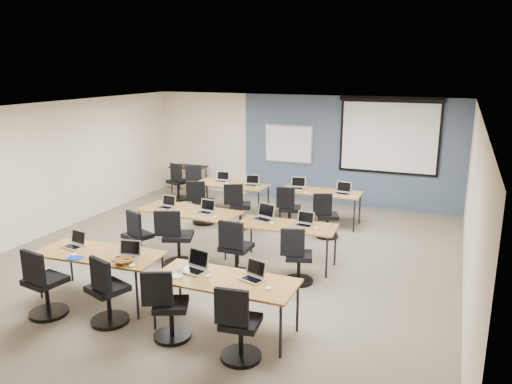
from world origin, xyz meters
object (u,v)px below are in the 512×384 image
at_px(laptop_5, 206,209).
at_px(training_table_front_left, 100,255).
at_px(training_table_mid_right, 287,227).
at_px(training_table_back_right, 320,194).
at_px(laptop_4, 167,205).
at_px(training_table_front_right, 225,282).
at_px(laptop_2, 195,266).
at_px(task_chair_11, 326,219).
at_px(task_chair_5, 176,242).
at_px(laptop_6, 264,216).
at_px(laptop_0, 75,243).
at_px(task_chair_3, 239,330).
at_px(training_table_mid_left, 190,213).
at_px(task_chair_10, 288,212).
at_px(laptop_3, 254,275).
at_px(laptop_9, 251,183).
at_px(laptop_7, 305,222).
at_px(laptop_8, 222,179).
at_px(laptop_10, 297,186).
at_px(spare_chair_a, 199,187).
at_px(training_table_back_left, 231,186).
at_px(task_chair_7, 297,260).
at_px(utility_table, 189,169).
at_px(task_chair_4, 137,241).
at_px(whiteboard, 289,144).
at_px(task_chair_1, 107,296).
at_px(projector_screen, 389,132).
at_px(task_chair_6, 235,253).
at_px(laptop_1, 127,254).
at_px(task_chair_9, 239,209).
at_px(spare_chair_b, 178,185).
at_px(task_chair_2, 168,311).
at_px(laptop_11, 343,191).
at_px(task_chair_8, 202,206).

bearing_deg(laptop_5, training_table_front_left, -94.91).
xyz_separation_m(training_table_mid_right, laptop_5, (-1.65, 0.14, 0.11)).
xyz_separation_m(training_table_back_right, laptop_4, (-2.42, -2.37, 0.10)).
xyz_separation_m(training_table_front_right, laptop_2, (-0.50, 0.11, 0.11)).
distance_m(training_table_front_left, task_chair_11, 4.63).
xyz_separation_m(task_chair_5, laptop_6, (1.28, 0.92, 0.37)).
bearing_deg(laptop_0, laptop_6, 57.63).
bearing_deg(task_chair_3, laptop_2, 136.95).
xyz_separation_m(training_table_mid_left, task_chair_10, (1.41, 1.70, -0.30)).
bearing_deg(training_table_front_left, laptop_3, -3.47).
bearing_deg(training_table_back_right, training_table_front_left, -113.38).
height_order(laptop_6, laptop_9, laptop_6).
distance_m(laptop_4, laptop_7, 2.79).
xyz_separation_m(laptop_3, task_chair_11, (-0.05, 3.94, -0.40)).
distance_m(laptop_8, laptop_10, 1.87).
bearing_deg(spare_chair_a, laptop_4, -102.55).
bearing_deg(laptop_0, training_table_mid_left, 84.61).
distance_m(training_table_front_right, training_table_back_left, 5.34).
distance_m(task_chair_7, utility_table, 6.37).
xyz_separation_m(training_table_back_left, laptop_0, (-0.45, -4.66, 0.11)).
relative_size(training_table_back_left, task_chair_3, 1.77).
relative_size(training_table_back_left, task_chair_4, 1.78).
bearing_deg(whiteboard, task_chair_1, -91.19).
bearing_deg(laptop_9, whiteboard, 69.48).
height_order(projector_screen, task_chair_5, projector_screen).
distance_m(task_chair_1, task_chair_11, 4.90).
bearing_deg(task_chair_6, laptop_1, -123.40).
bearing_deg(task_chair_5, task_chair_9, 65.58).
bearing_deg(laptop_2, task_chair_7, 74.46).
distance_m(laptop_2, spare_chair_a, 6.14).
height_order(training_table_back_left, laptop_10, laptop_10).
relative_size(laptop_4, laptop_6, 0.84).
xyz_separation_m(laptop_3, task_chair_9, (-1.96, 3.88, -0.38)).
bearing_deg(whiteboard, training_table_mid_left, -98.25).
distance_m(task_chair_9, utility_table, 3.33).
distance_m(training_table_back_left, laptop_3, 5.36).
relative_size(laptop_0, spare_chair_b, 0.31).
bearing_deg(laptop_7, laptop_3, -83.02).
bearing_deg(laptop_4, task_chair_2, -53.38).
relative_size(laptop_10, laptop_11, 1.00).
bearing_deg(laptop_10, laptop_2, -99.01).
xyz_separation_m(laptop_5, utility_table, (-2.46, 3.66, -0.13)).
bearing_deg(task_chair_1, training_table_mid_left, 117.82).
bearing_deg(training_table_mid_right, laptop_0, -143.22).
xyz_separation_m(training_table_front_left, task_chair_4, (-0.36, 1.41, -0.29)).
distance_m(projector_screen, task_chair_8, 4.73).
bearing_deg(training_table_mid_left, task_chair_2, -61.98).
xyz_separation_m(task_chair_6, laptop_9, (-1.10, 3.30, 0.37)).
distance_m(task_chair_10, utility_table, 4.04).
xyz_separation_m(whiteboard, task_chair_6, (0.80, -5.07, -1.03)).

